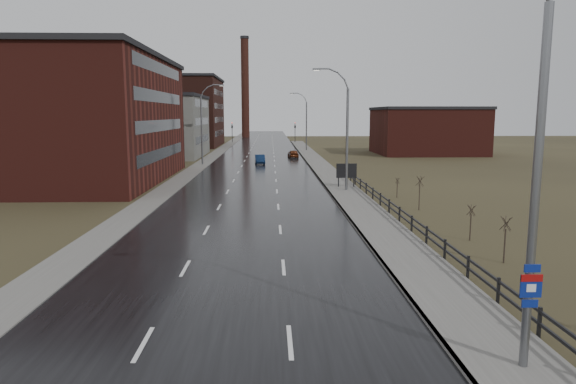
{
  "coord_description": "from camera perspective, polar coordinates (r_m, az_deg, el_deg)",
  "views": [
    {
      "loc": [
        1.72,
        -11.31,
        7.18
      ],
      "look_at": [
        2.66,
        16.24,
        3.0
      ],
      "focal_mm": 32.0,
      "sensor_mm": 36.0,
      "label": 1
    }
  ],
  "objects": [
    {
      "name": "road",
      "position": [
        71.69,
        -3.32,
        2.88
      ],
      "size": [
        14.0,
        300.0,
        0.06
      ],
      "primitive_type": "cube",
      "color": "black",
      "rests_on": "ground"
    },
    {
      "name": "sidewalk_right",
      "position": [
        47.35,
        6.42,
        -0.04
      ],
      "size": [
        3.2,
        180.0,
        0.18
      ],
      "primitive_type": "cube",
      "color": "#595651",
      "rests_on": "ground"
    },
    {
      "name": "curb_right",
      "position": [
        47.16,
        4.6,
        -0.05
      ],
      "size": [
        0.16,
        180.0,
        0.18
      ],
      "primitive_type": "cube",
      "color": "slate",
      "rests_on": "ground"
    },
    {
      "name": "sidewalk_left",
      "position": [
        72.35,
        -9.84,
        2.85
      ],
      "size": [
        2.4,
        260.0,
        0.12
      ],
      "primitive_type": "cube",
      "color": "#595651",
      "rests_on": "ground"
    },
    {
      "name": "warehouse_near",
      "position": [
        60.72,
        -24.14,
        7.48
      ],
      "size": [
        22.44,
        28.56,
        13.5
      ],
      "color": "#471914",
      "rests_on": "ground"
    },
    {
      "name": "warehouse_mid",
      "position": [
        91.48,
        -14.51,
        7.15
      ],
      "size": [
        16.32,
        20.4,
        10.5
      ],
      "color": "slate",
      "rests_on": "ground"
    },
    {
      "name": "warehouse_far",
      "position": [
        121.84,
        -13.82,
        8.65
      ],
      "size": [
        26.52,
        24.48,
        15.5
      ],
      "color": "#331611",
      "rests_on": "ground"
    },
    {
      "name": "building_right",
      "position": [
        97.63,
        15.17,
        6.61
      ],
      "size": [
        18.36,
        16.32,
        8.5
      ],
      "color": "#471914",
      "rests_on": "ground"
    },
    {
      "name": "smokestack",
      "position": [
        161.71,
        -4.79,
        11.54
      ],
      "size": [
        2.7,
        2.7,
        30.7
      ],
      "color": "#331611",
      "rests_on": "ground"
    },
    {
      "name": "streetlight_main",
      "position": [
        14.96,
        24.94,
        3.53
      ],
      "size": [
        3.91,
        0.29,
        12.11
      ],
      "color": "slate",
      "rests_on": "ground"
    },
    {
      "name": "streetlight_right_mid",
      "position": [
        47.81,
        6.25,
        6.96
      ],
      "size": [
        3.36,
        0.28,
        11.35
      ],
      "color": "slate",
      "rests_on": "ground"
    },
    {
      "name": "streetlight_left",
      "position": [
        73.92,
        -9.36,
        7.47
      ],
      "size": [
        3.36,
        0.28,
        11.35
      ],
      "color": "slate",
      "rests_on": "ground"
    },
    {
      "name": "streetlight_right_far",
      "position": [
        101.55,
        1.89,
        7.86
      ],
      "size": [
        3.36,
        0.28,
        11.35
      ],
      "color": "slate",
      "rests_on": "ground"
    },
    {
      "name": "guardrail",
      "position": [
        31.51,
        13.92,
        -3.48
      ],
      "size": [
        0.1,
        53.05,
        1.1
      ],
      "color": "black",
      "rests_on": "ground"
    },
    {
      "name": "shrub_c",
      "position": [
        27.1,
        22.98,
        -4.77
      ],
      "size": [
        0.55,
        0.58,
        2.3
      ],
      "color": "#382D23",
      "rests_on": "ground"
    },
    {
      "name": "shrub_d",
      "position": [
        31.16,
        19.64,
        -3.13
      ],
      "size": [
        0.5,
        0.52,
        2.08
      ],
      "color": "#382D23",
      "rests_on": "ground"
    },
    {
      "name": "shrub_e",
      "position": [
        39.89,
        14.41,
        -0.01
      ],
      "size": [
        0.61,
        0.65,
        2.6
      ],
      "color": "#382D23",
      "rests_on": "ground"
    },
    {
      "name": "shrub_f",
      "position": [
        45.51,
        12.04,
        0.54
      ],
      "size": [
        0.42,
        0.44,
        1.76
      ],
      "color": "#382D23",
      "rests_on": "ground"
    },
    {
      "name": "billboard",
      "position": [
        50.25,
        6.51,
        2.27
      ],
      "size": [
        1.99,
        0.17,
        2.46
      ],
      "color": "black",
      "rests_on": "ground"
    },
    {
      "name": "traffic_light_left",
      "position": [
        131.69,
        -6.24,
        7.45
      ],
      "size": [
        0.58,
        2.73,
        5.3
      ],
      "color": "black",
      "rests_on": "ground"
    },
    {
      "name": "traffic_light_right",
      "position": [
        131.49,
        0.79,
        7.5
      ],
      "size": [
        0.58,
        2.73,
        5.3
      ],
      "color": "black",
      "rests_on": "ground"
    },
    {
      "name": "car_near",
      "position": [
        75.02,
        -3.14,
        3.62
      ],
      "size": [
        1.65,
        4.07,
        1.31
      ],
      "primitive_type": "imported",
      "rotation": [
        0.0,
        0.0,
        0.07
      ],
      "color": "#0C1E40",
      "rests_on": "ground"
    },
    {
      "name": "car_far",
      "position": [
        85.28,
        0.58,
        4.24
      ],
      "size": [
        1.86,
        3.98,
        1.32
      ],
      "primitive_type": "imported",
      "rotation": [
        0.0,
        0.0,
        3.22
      ],
      "color": "#53210D",
      "rests_on": "ground"
    }
  ]
}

